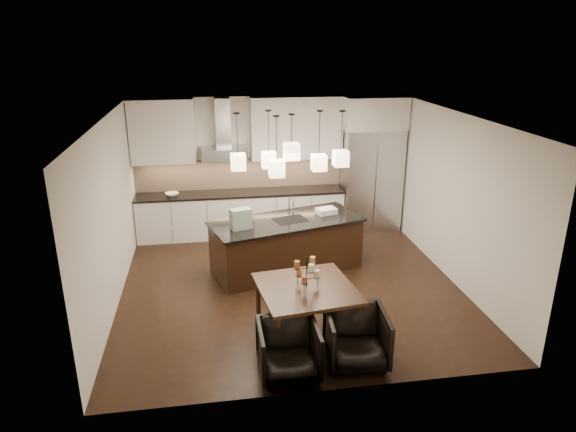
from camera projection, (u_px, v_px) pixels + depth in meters
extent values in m
cube|color=black|center=(290.00, 285.00, 8.62)|extent=(5.50, 5.50, 0.02)
cube|color=white|center=(290.00, 116.00, 7.67)|extent=(5.50, 5.50, 0.02)
cube|color=silver|center=(269.00, 164.00, 10.71)|extent=(5.50, 0.02, 2.80)
cube|color=silver|center=(331.00, 285.00, 5.58)|extent=(5.50, 0.02, 2.80)
cube|color=silver|center=(110.00, 214.00, 7.74)|extent=(0.02, 5.50, 2.80)
cube|color=silver|center=(453.00, 197.00, 8.56)|extent=(0.02, 5.50, 2.80)
cube|color=#B7B7BA|center=(370.00, 180.00, 10.78)|extent=(1.20, 0.72, 2.15)
cube|color=silver|center=(374.00, 113.00, 10.31)|extent=(1.26, 0.72, 0.65)
cube|color=silver|center=(241.00, 214.00, 10.64)|extent=(4.21, 0.62, 0.88)
cube|color=black|center=(241.00, 193.00, 10.48)|extent=(4.21, 0.66, 0.04)
cube|color=tan|center=(239.00, 173.00, 10.65)|extent=(4.21, 0.02, 0.63)
cube|color=silver|center=(162.00, 132.00, 9.97)|extent=(1.25, 0.35, 1.25)
cube|color=silver|center=(297.00, 128.00, 10.36)|extent=(1.85, 0.35, 1.25)
cube|color=#B7B7BA|center=(224.00, 154.00, 10.21)|extent=(0.90, 0.52, 0.24)
cube|color=#B7B7BA|center=(223.00, 123.00, 10.11)|extent=(0.30, 0.28, 0.96)
imported|color=silver|center=(172.00, 194.00, 10.22)|extent=(0.32, 0.32, 0.06)
cube|color=black|center=(286.00, 246.00, 9.04)|extent=(2.70, 1.65, 0.89)
cube|color=black|center=(286.00, 221.00, 8.89)|extent=(2.80, 1.75, 0.04)
cube|color=#225531|center=(241.00, 219.00, 8.44)|extent=(0.38, 0.27, 0.34)
cube|color=silver|center=(326.00, 211.00, 9.18)|extent=(0.40, 0.33, 0.10)
cylinder|color=beige|center=(317.00, 274.00, 6.88)|extent=(0.09, 0.09, 0.10)
cylinder|color=#C77E39|center=(299.00, 272.00, 6.94)|extent=(0.09, 0.09, 0.10)
cylinder|color=#9A4F29|center=(304.00, 280.00, 6.72)|extent=(0.09, 0.09, 0.10)
cylinder|color=#C77E39|center=(313.00, 260.00, 6.90)|extent=(0.09, 0.09, 0.10)
cylinder|color=#9A4F29|center=(297.00, 265.00, 6.78)|extent=(0.09, 0.09, 0.10)
cylinder|color=beige|center=(311.00, 268.00, 6.68)|extent=(0.09, 0.09, 0.10)
imported|color=black|center=(288.00, 350.00, 6.24)|extent=(0.73, 0.75, 0.68)
imported|color=black|center=(356.00, 338.00, 6.47)|extent=(0.82, 0.84, 0.71)
cube|color=beige|center=(238.00, 162.00, 8.35)|extent=(0.24, 0.24, 0.26)
cube|color=beige|center=(269.00, 160.00, 8.63)|extent=(0.24, 0.24, 0.26)
cube|color=beige|center=(292.00, 152.00, 8.17)|extent=(0.24, 0.24, 0.26)
cube|color=beige|center=(319.00, 163.00, 8.61)|extent=(0.24, 0.24, 0.26)
cube|color=beige|center=(341.00, 158.00, 8.58)|extent=(0.24, 0.24, 0.26)
cube|color=beige|center=(277.00, 168.00, 8.08)|extent=(0.24, 0.24, 0.26)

